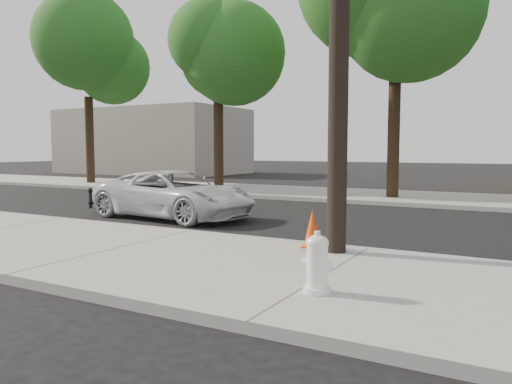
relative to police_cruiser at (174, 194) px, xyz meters
The scene contains 11 objects.
ground 2.32m from the police_cruiser, ahead, with size 120.00×120.00×0.00m, color black.
near_sidewalk 5.01m from the police_cruiser, 63.59° to the right, with size 90.00×4.40×0.15m, color gray.
far_sidewalk 8.65m from the police_cruiser, 75.15° to the left, with size 90.00×5.00×0.15m, color gray.
curb_near 3.21m from the police_cruiser, 45.56° to the right, with size 90.00×0.12×0.16m, color #9E9B93.
building_far 26.71m from the police_cruiser, 131.87° to the left, with size 14.00×8.00×5.00m, color gray.
tree_a 15.09m from the police_cruiser, 146.42° to the left, with size 4.65×4.50×9.00m.
tree_b 10.27m from the police_cruiser, 114.49° to the left, with size 4.34×4.20×8.45m.
tree_c 10.70m from the police_cruiser, 59.38° to the left, with size 4.96×4.80×9.55m.
police_cruiser is the anchor object (origin of this frame).
fire_hydrant 8.36m from the police_cruiser, 39.49° to the right, with size 0.38×0.35×0.73m.
traffic_cone 5.91m from the police_cruiser, 26.70° to the right, with size 0.44×0.44×0.70m.
Camera 1 is at (6.54, -10.88, 1.95)m, focal length 35.00 mm.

